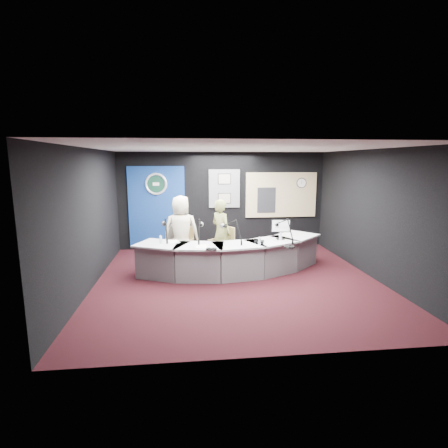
{
  "coord_description": "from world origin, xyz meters",
  "views": [
    {
      "loc": [
        -1.08,
        -7.13,
        2.55
      ],
      "look_at": [
        -0.2,
        0.8,
        1.1
      ],
      "focal_mm": 28.0,
      "sensor_mm": 36.0,
      "label": 1
    }
  ],
  "objects": [
    {
      "name": "booth_window_frame",
      "position": [
        1.75,
        2.97,
        1.55
      ],
      "size": [
        2.12,
        0.06,
        1.32
      ],
      "primitive_type": "cube",
      "color": "tan",
      "rests_on": "wall_back"
    },
    {
      "name": "ceiling",
      "position": [
        0.0,
        0.0,
        2.8
      ],
      "size": [
        6.0,
        6.0,
        0.02
      ],
      "primitive_type": "cube",
      "color": "silver",
      "rests_on": "ground"
    },
    {
      "name": "person_man",
      "position": [
        -1.2,
        1.25,
        0.87
      ],
      "size": [
        0.87,
        0.58,
        1.73
      ],
      "primitive_type": "imported",
      "rotation": [
        0.0,
        0.0,
        3.11
      ],
      "color": "beige",
      "rests_on": "ground"
    },
    {
      "name": "equipment_rack",
      "position": [
        1.3,
        2.94,
        1.4
      ],
      "size": [
        0.55,
        0.02,
        0.75
      ],
      "primitive_type": "cube",
      "color": "black",
      "rests_on": "booth_window_frame"
    },
    {
      "name": "boom_mic_c",
      "position": [
        -0.07,
        0.36,
        1.05
      ],
      "size": [
        0.47,
        0.63,
        0.6
      ],
      "primitive_type": null,
      "color": "black",
      "rests_on": "broadcast_desk"
    },
    {
      "name": "framed_photo_lower",
      "position": [
        0.05,
        2.94,
        1.47
      ],
      "size": [
        0.34,
        0.02,
        0.27
      ],
      "primitive_type": "cube",
      "color": "gray",
      "rests_on": "pinboard"
    },
    {
      "name": "armchair_right",
      "position": [
        -0.24,
        1.1,
        0.51
      ],
      "size": [
        0.81,
        0.81,
        1.02
      ],
      "primitive_type": null,
      "rotation": [
        0.0,
        0.0,
        -0.91
      ],
      "color": "#9F8248",
      "rests_on": "ground"
    },
    {
      "name": "water_bottles",
      "position": [
        -0.28,
        0.31,
        0.84
      ],
      "size": [
        2.78,
        0.51,
        0.18
      ],
      "primitive_type": null,
      "color": "silver",
      "rests_on": "broadcast_desk"
    },
    {
      "name": "desk_phone",
      "position": [
        0.53,
        0.31,
        0.78
      ],
      "size": [
        0.25,
        0.22,
        0.05
      ],
      "primitive_type": "cube",
      "rotation": [
        0.0,
        0.0,
        -0.38
      ],
      "color": "black",
      "rests_on": "broadcast_desk"
    },
    {
      "name": "armchair_left",
      "position": [
        -1.2,
        1.25,
        0.47
      ],
      "size": [
        0.68,
        0.68,
        0.94
      ],
      "primitive_type": null,
      "rotation": [
        0.0,
        0.0,
        -0.35
      ],
      "color": "#9F8248",
      "rests_on": "ground"
    },
    {
      "name": "paper_stack",
      "position": [
        -1.37,
        0.62,
        0.75
      ],
      "size": [
        0.32,
        0.39,
        0.0
      ],
      "primitive_type": "cube",
      "rotation": [
        0.0,
        0.0,
        0.31
      ],
      "color": "white",
      "rests_on": "broadcast_desk"
    },
    {
      "name": "framed_photo_upper",
      "position": [
        0.05,
        2.94,
        2.03
      ],
      "size": [
        0.34,
        0.02,
        0.27
      ],
      "primitive_type": "cube",
      "color": "gray",
      "rests_on": "pinboard"
    },
    {
      "name": "wall_left",
      "position": [
        -3.0,
        0.0,
        1.4
      ],
      "size": [
        0.02,
        6.0,
        2.8
      ],
      "primitive_type": "cube",
      "color": "black",
      "rests_on": "ground"
    },
    {
      "name": "agency_seal",
      "position": [
        -1.9,
        2.93,
        1.9
      ],
      "size": [
        0.63,
        0.07,
        0.63
      ],
      "primitive_type": "torus",
      "rotation": [
        1.57,
        0.0,
        0.0
      ],
      "color": "silver",
      "rests_on": "backdrop_panel"
    },
    {
      "name": "backdrop_panel",
      "position": [
        -1.9,
        2.97,
        1.25
      ],
      "size": [
        1.6,
        0.05,
        2.3
      ],
      "primitive_type": "cube",
      "color": "navy",
      "rests_on": "wall_back"
    },
    {
      "name": "boom_mic_a",
      "position": [
        -1.55,
        0.75,
        1.05
      ],
      "size": [
        0.21,
        0.73,
        0.6
      ],
      "primitive_type": null,
      "color": "black",
      "rests_on": "broadcast_desk"
    },
    {
      "name": "wall_right",
      "position": [
        3.0,
        0.0,
        1.4
      ],
      "size": [
        0.02,
        6.0,
        2.8
      ],
      "primitive_type": "cube",
      "color": "black",
      "rests_on": "ground"
    },
    {
      "name": "wall_back",
      "position": [
        0.0,
        3.0,
        1.4
      ],
      "size": [
        6.0,
        0.02,
        2.8
      ],
      "primitive_type": "cube",
      "color": "black",
      "rests_on": "ground"
    },
    {
      "name": "headphones_far",
      "position": [
        -0.57,
        -0.2,
        0.77
      ],
      "size": [
        0.2,
        0.2,
        0.03
      ],
      "primitive_type": "torus",
      "color": "black",
      "rests_on": "broadcast_desk"
    },
    {
      "name": "computer_monitor",
      "position": [
        1.1,
        0.61,
        1.07
      ],
      "size": [
        0.45,
        0.08,
        0.31
      ],
      "primitive_type": "cube",
      "rotation": [
        0.0,
        0.0,
        -0.11
      ],
      "color": "black",
      "rests_on": "broadcast_desk"
    },
    {
      "name": "seal_center",
      "position": [
        -1.9,
        2.94,
        1.9
      ],
      "size": [
        0.48,
        0.01,
        0.48
      ],
      "primitive_type": "cylinder",
      "rotation": [
        1.57,
        0.0,
        0.0
      ],
      "color": "#0E3223",
      "rests_on": "backdrop_panel"
    },
    {
      "name": "headphones_near",
      "position": [
        1.07,
        -0.2,
        0.77
      ],
      "size": [
        0.23,
        0.23,
        0.04
      ],
      "primitive_type": "torus",
      "color": "black",
      "rests_on": "broadcast_desk"
    },
    {
      "name": "boom_mic_d",
      "position": [
        1.1,
        0.38,
        1.05
      ],
      "size": [
        0.39,
        0.68,
        0.6
      ],
      "primitive_type": null,
      "color": "black",
      "rests_on": "broadcast_desk"
    },
    {
      "name": "boom_mic_b",
      "position": [
        -0.77,
        0.56,
        1.05
      ],
      "size": [
        0.2,
        0.73,
        0.6
      ],
      "primitive_type": null,
      "color": "black",
      "rests_on": "broadcast_desk"
    },
    {
      "name": "booth_glow",
      "position": [
        1.75,
        2.96,
        1.55
      ],
      "size": [
        2.0,
        0.02,
        1.2
      ],
      "primitive_type": "cube",
      "color": "#CEBD82",
      "rests_on": "booth_window_frame"
    },
    {
      "name": "draped_jacket",
      "position": [
        -1.3,
        1.48,
        0.62
      ],
      "size": [
        0.5,
        0.27,
        0.7
      ],
      "primitive_type": "cube",
      "rotation": [
        0.0,
        0.0,
        -0.35
      ],
      "color": "#6B655A",
      "rests_on": "armchair_left"
    },
    {
      "name": "ground",
      "position": [
        0.0,
        0.0,
        0.0
      ],
      "size": [
        6.0,
        6.0,
        0.0
      ],
      "primitive_type": "plane",
      "color": "black",
      "rests_on": "ground"
    },
    {
      "name": "person_woman",
      "position": [
        -0.24,
        1.1,
        0.82
      ],
      "size": [
        0.67,
        0.72,
        1.65
      ],
      "primitive_type": "imported",
      "rotation": [
        0.0,
        0.0,
        2.19
      ],
      "color": "olive",
      "rests_on": "ground"
    },
    {
      "name": "pinboard",
      "position": [
        0.05,
        2.97,
        1.75
      ],
      "size": [
        0.9,
        0.04,
        1.1
      ],
      "primitive_type": "cube",
      "color": "slate",
      "rests_on": "wall_back"
    },
    {
      "name": "wall_clock",
      "position": [
        2.35,
        2.94,
        1.9
      ],
      "size": [
        0.28,
        0.01,
        0.28
      ],
      "primitive_type": "cylinder",
      "rotation": [
        1.57,
        0.0,
        0.0
      ],
      "color": "white",
      "rests_on": "booth_window_frame"
    },
    {
      "name": "wall_front",
      "position": [
        0.0,
        -3.0,
        1.4
      ],
      "size": [
        6.0,
        0.02,
        2.8
      ],
      "primitive_type": "cube",
      "color": "black",
      "rests_on": "ground"
    },
    {
      "name": "broadcast_desk",
      "position": [
        -0.05,
        0.55,
        0.38
      ],
      "size": [
        4.5,
        1.9,
        0.75
      ],
      "primitive_type": null,
      "color": "#B7BABC",
      "rests_on": "ground"
    },
    {
      "name": "notepad",
      "position": [
        -0.77,
        0.13,
        0.75
      ],
      "size": [
        0.25,
        0.34,
        0.0
      ],
      "primitive_type": "cube",
      "rotation": [
        0.0,
        0.0,
        -0.04
      ],
      "color": "white",
      "rests_on": "broadcast_desk"
    }
  ]
}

